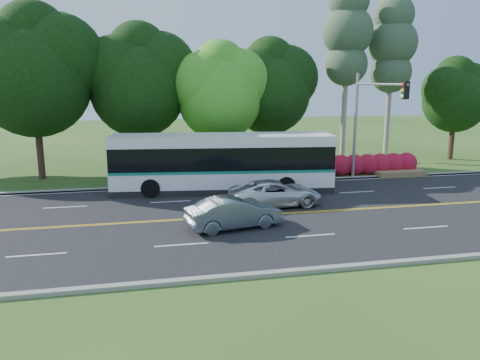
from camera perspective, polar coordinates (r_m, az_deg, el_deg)
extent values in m
plane|color=#2D531B|center=(23.66, 6.79, -4.03)|extent=(120.00, 120.00, 0.00)
cube|color=black|center=(23.66, 6.79, -4.01)|extent=(60.00, 14.00, 0.02)
cube|color=gray|center=(30.30, 2.50, -0.24)|extent=(60.00, 0.30, 0.15)
cube|color=gray|center=(17.39, 14.41, -10.11)|extent=(60.00, 0.30, 0.15)
cube|color=#2D531B|center=(32.06, 1.69, 0.40)|extent=(60.00, 4.00, 0.10)
cube|color=gold|center=(23.59, 6.85, -4.03)|extent=(57.00, 0.10, 0.00)
cube|color=gold|center=(23.73, 6.73, -3.93)|extent=(57.00, 0.10, 0.00)
cube|color=silver|center=(19.60, -23.54, -8.37)|extent=(2.20, 0.12, 0.00)
cube|color=silver|center=(19.21, -7.13, -7.83)|extent=(2.20, 0.12, 0.00)
cube|color=silver|center=(20.35, 8.59, -6.72)|extent=(2.20, 0.12, 0.00)
cube|color=silver|center=(22.80, 21.73, -5.40)|extent=(2.20, 0.12, 0.00)
cube|color=silver|center=(26.18, -20.56, -3.11)|extent=(2.20, 0.12, 0.00)
cube|color=silver|center=(25.89, -8.45, -2.62)|extent=(2.20, 0.12, 0.00)
cube|color=silver|center=(26.75, 3.40, -2.03)|extent=(2.20, 0.12, 0.00)
cube|color=silver|center=(28.66, 14.07, -1.42)|extent=(2.20, 0.12, 0.00)
cube|color=silver|center=(31.42, 23.14, -0.87)|extent=(2.20, 0.12, 0.00)
cube|color=silver|center=(30.02, 2.65, -0.46)|extent=(57.00, 0.12, 0.00)
cube|color=silver|center=(17.66, 13.96, -9.93)|extent=(57.00, 0.12, 0.00)
cylinder|color=#331D16|center=(33.50, -23.19, 3.29)|extent=(0.44, 0.44, 3.96)
sphere|color=black|center=(33.19, -23.84, 10.98)|extent=(7.20, 7.20, 7.20)
sphere|color=black|center=(33.23, -21.14, 13.69)|extent=(5.76, 5.76, 5.76)
sphere|color=black|center=(33.34, -26.58, 12.92)|extent=(5.40, 5.40, 5.40)
sphere|color=black|center=(33.67, -23.93, 15.59)|extent=(4.68, 4.68, 4.68)
cylinder|color=#331D16|center=(33.85, -11.98, 3.78)|extent=(0.44, 0.44, 3.60)
sphere|color=black|center=(33.53, -12.29, 10.74)|extent=(6.60, 6.60, 6.60)
sphere|color=black|center=(33.85, -9.81, 13.09)|extent=(5.28, 5.28, 5.28)
sphere|color=black|center=(33.36, -14.70, 12.61)|extent=(4.95, 4.95, 4.95)
sphere|color=black|center=(33.97, -12.31, 14.94)|extent=(4.29, 4.29, 4.29)
cylinder|color=#331D16|center=(33.32, -2.45, 3.59)|extent=(0.44, 0.44, 3.24)
sphere|color=#409C20|center=(32.98, -2.51, 9.87)|extent=(5.80, 5.80, 5.80)
sphere|color=#409C20|center=(33.49, -0.36, 11.90)|extent=(4.64, 4.64, 4.64)
sphere|color=#409C20|center=(32.59, -4.52, 11.60)|extent=(4.35, 4.35, 4.35)
sphere|color=#409C20|center=(33.38, -2.49, 13.63)|extent=(3.77, 3.77, 3.77)
cylinder|color=#331D16|center=(35.61, 3.52, 4.27)|extent=(0.44, 0.44, 3.42)
sphere|color=black|center=(35.30, 3.61, 10.41)|extent=(6.00, 6.00, 6.00)
sphere|color=black|center=(35.95, 5.63, 12.32)|extent=(4.80, 4.80, 4.80)
sphere|color=black|center=(34.79, 1.77, 12.13)|extent=(4.50, 4.50, 4.50)
sphere|color=black|center=(35.72, 3.64, 14.04)|extent=(3.90, 3.90, 3.90)
cylinder|color=#A59785|center=(37.36, 12.62, 9.29)|extent=(0.40, 0.40, 9.80)
sphere|color=#3B5636|center=(37.35, 12.82, 13.58)|extent=(3.23, 3.23, 3.23)
sphere|color=#3B5636|center=(37.50, 13.00, 17.21)|extent=(3.80, 3.80, 3.80)
sphere|color=#3B5636|center=(37.78, 13.17, 20.59)|extent=(3.04, 3.04, 3.04)
cylinder|color=#A59785|center=(39.63, 17.63, 8.65)|extent=(0.40, 0.40, 9.10)
sphere|color=#3B5636|center=(39.59, 17.88, 12.40)|extent=(3.23, 3.23, 3.23)
sphere|color=#3B5636|center=(39.68, 18.09, 15.59)|extent=(3.80, 3.80, 3.80)
sphere|color=#3B5636|center=(39.88, 18.29, 18.56)|extent=(3.04, 3.04, 3.04)
cylinder|color=#331D16|center=(43.13, 24.36, 4.34)|extent=(0.44, 0.44, 3.06)
sphere|color=black|center=(42.87, 24.75, 8.78)|extent=(5.20, 5.20, 5.20)
sphere|color=black|center=(43.78, 25.89, 10.09)|extent=(4.16, 4.16, 4.16)
sphere|color=black|center=(42.07, 23.87, 10.05)|extent=(3.90, 3.90, 3.90)
sphere|color=black|center=(43.22, 24.78, 11.39)|extent=(3.38, 3.38, 3.38)
sphere|color=maroon|center=(32.00, 7.26, 1.57)|extent=(1.50, 1.50, 1.50)
sphere|color=maroon|center=(32.34, 8.94, 1.63)|extent=(1.50, 1.50, 1.50)
sphere|color=maroon|center=(32.70, 10.58, 1.69)|extent=(1.50, 1.50, 1.50)
sphere|color=maroon|center=(33.10, 12.18, 1.74)|extent=(1.50, 1.50, 1.50)
sphere|color=maroon|center=(33.51, 13.75, 1.79)|extent=(1.50, 1.50, 1.50)
sphere|color=maroon|center=(33.95, 15.27, 1.84)|extent=(1.50, 1.50, 1.50)
sphere|color=maroon|center=(34.42, 16.76, 1.89)|extent=(1.50, 1.50, 1.50)
sphere|color=maroon|center=(34.90, 18.20, 1.93)|extent=(1.50, 1.50, 1.50)
sphere|color=maroon|center=(35.41, 19.60, 1.97)|extent=(1.50, 1.50, 1.50)
cube|color=brown|center=(34.32, 18.80, 0.79)|extent=(3.50, 1.40, 0.40)
cylinder|color=#919499|center=(32.13, 13.87, 6.31)|extent=(0.20, 0.20, 7.00)
cylinder|color=#919499|center=(29.31, 16.71, 11.13)|extent=(0.14, 6.00, 0.14)
cube|color=black|center=(26.88, 19.54, 10.26)|extent=(0.32, 0.28, 0.95)
sphere|color=red|center=(26.79, 19.27, 10.92)|extent=(0.18, 0.18, 0.18)
sphere|color=yellow|center=(26.79, 19.22, 10.28)|extent=(0.18, 0.18, 0.18)
sphere|color=#19D833|center=(26.80, 19.18, 9.64)|extent=(0.18, 0.18, 0.18)
cube|color=white|center=(27.92, -2.14, 0.50)|extent=(13.16, 4.29, 1.07)
cube|color=black|center=(27.70, -2.16, 2.93)|extent=(13.11, 4.32, 1.34)
cube|color=white|center=(27.57, -2.18, 4.92)|extent=(13.16, 4.29, 0.60)
cube|color=#0D7B64|center=(27.83, -2.15, 1.44)|extent=(13.11, 4.33, 0.15)
cube|color=black|center=(28.13, -15.39, 2.85)|extent=(0.36, 2.52, 1.84)
cube|color=#19E54C|center=(27.99, -15.48, 4.95)|extent=(0.25, 1.64, 0.24)
cube|color=black|center=(28.07, -2.13, -0.95)|extent=(13.15, 4.18, 0.38)
cylinder|color=black|center=(26.86, -10.85, -0.99)|extent=(1.11, 0.43, 1.08)
cylinder|color=black|center=(29.36, -10.35, 0.14)|extent=(1.11, 0.43, 1.08)
cylinder|color=black|center=(27.16, 5.65, -0.69)|extent=(1.11, 0.43, 1.08)
cylinder|color=black|center=(29.64, 4.75, 0.41)|extent=(1.11, 0.43, 1.08)
imported|color=slate|center=(20.94, -0.73, -4.02)|extent=(4.50, 2.35, 1.41)
imported|color=silver|center=(24.75, 4.33, -1.59)|extent=(4.96, 2.43, 1.36)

